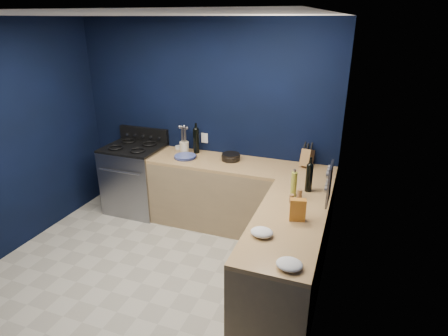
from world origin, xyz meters
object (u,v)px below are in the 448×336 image
at_px(knife_block, 307,158).
at_px(gas_range, 136,179).
at_px(utensil_crock, 184,147).
at_px(plate_stack, 185,157).
at_px(crouton_bag, 298,210).

bearing_deg(knife_block, gas_range, -163.14).
bearing_deg(utensil_crock, plate_stack, -61.90).
bearing_deg(gas_range, utensil_crock, 11.77).
distance_m(knife_block, crouton_bag, 1.37).
distance_m(gas_range, crouton_bag, 2.74).
xyz_separation_m(utensil_crock, knife_block, (1.61, 0.09, 0.03)).
xyz_separation_m(plate_stack, utensil_crock, (-0.10, 0.18, 0.06)).
bearing_deg(crouton_bag, utensil_crock, 130.52).
bearing_deg(plate_stack, utensil_crock, 118.10).
xyz_separation_m(gas_range, utensil_crock, (0.71, 0.15, 0.52)).
height_order(gas_range, plate_stack, plate_stack).
relative_size(gas_range, crouton_bag, 4.48).
xyz_separation_m(gas_range, knife_block, (2.32, 0.24, 0.54)).
xyz_separation_m(gas_range, plate_stack, (0.80, -0.03, 0.46)).
height_order(gas_range, knife_block, knife_block).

